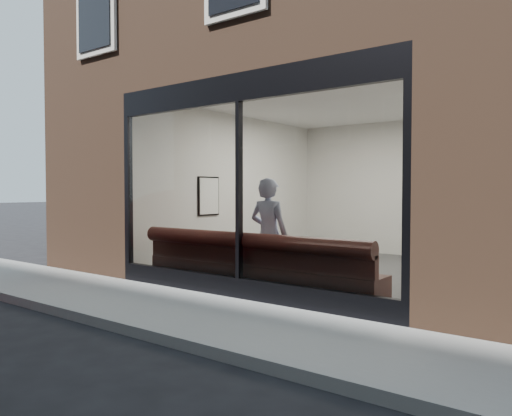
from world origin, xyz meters
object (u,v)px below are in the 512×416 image
Objects in this scene: banquette at (256,279)px; cafe_chair_left at (256,260)px; cafe_table_left at (243,238)px; cafe_table_right at (323,245)px; person at (269,235)px.

cafe_chair_left is (-1.20, 1.59, 0.01)m from banquette.
cafe_table_right is (1.62, -0.11, 0.00)m from cafe_table_left.
cafe_table_right is (0.81, 0.25, -0.13)m from person.
banquette is 6.38× the size of cafe_table_left.
person is 0.86m from cafe_table_right.
person reaches higher than cafe_chair_left.
cafe_chair_left is at bearing -50.24° from person.
person is (0.02, 0.30, 0.64)m from banquette.
banquette is at bearing 83.29° from person.
banquette is at bearing 109.97° from cafe_chair_left.
banquette is 1.99m from cafe_chair_left.
banquette is 2.30× the size of person.
cafe_table_right is 1.35× the size of cafe_chair_left.
person is 1.88m from cafe_chair_left.
person reaches higher than banquette.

